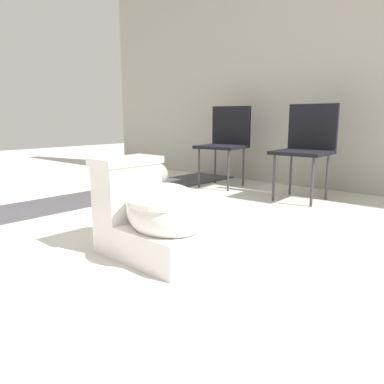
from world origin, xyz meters
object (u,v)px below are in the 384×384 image
at_px(folding_chair_middle, 307,141).
at_px(boulder_near, 122,180).
at_px(boulder_far, 146,175).
at_px(toilet, 154,216).
at_px(folding_chair_left, 226,137).

distance_m(folding_chair_middle, boulder_near, 1.76).
relative_size(folding_chair_middle, boulder_far, 1.80).
relative_size(toilet, folding_chair_middle, 0.77).
relative_size(folding_chair_left, folding_chair_middle, 1.00).
xyz_separation_m(toilet, folding_chair_middle, (-0.05, 1.88, 0.29)).
height_order(toilet, boulder_near, toilet).
bearing_deg(folding_chair_middle, boulder_far, -67.44).
height_order(toilet, boulder_far, toilet).
bearing_deg(boulder_far, folding_chair_middle, 25.00).
bearing_deg(boulder_near, folding_chair_left, 61.34).
distance_m(folding_chair_left, boulder_far, 0.93).
bearing_deg(boulder_near, toilet, -32.93).
height_order(toilet, folding_chair_middle, folding_chair_middle).
relative_size(folding_chair_left, boulder_near, 1.97).
xyz_separation_m(toilet, boulder_near, (-1.51, 0.98, -0.10)).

